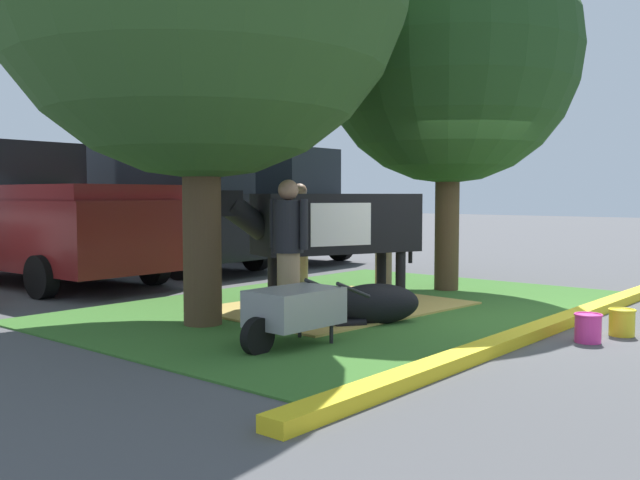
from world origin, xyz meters
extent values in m
plane|color=#4C4C4F|center=(0.00, 0.00, 0.00)|extent=(80.00, 80.00, 0.00)
cube|color=#386B28|center=(-0.55, 1.90, 0.01)|extent=(7.48, 5.11, 0.02)
cube|color=yellow|center=(-0.55, -0.80, 0.06)|extent=(8.68, 0.24, 0.12)
cube|color=tan|center=(-0.82, 1.94, 0.03)|extent=(3.38, 2.65, 0.04)
cylinder|color=#4C3823|center=(-2.75, 2.37, 1.20)|extent=(0.44, 0.44, 2.40)
cylinder|color=#4C3823|center=(1.65, 1.72, 1.14)|extent=(0.38, 0.38, 2.28)
sphere|color=#23471E|center=(1.65, 1.72, 3.67)|extent=(3.98, 3.98, 3.98)
cube|color=black|center=(-0.55, 2.14, 1.12)|extent=(2.40, 1.51, 0.80)
cube|color=white|center=(-0.69, 2.19, 1.12)|extent=(1.10, 1.00, 0.56)
cylinder|color=black|center=(-1.79, 2.63, 1.22)|extent=(0.71, 0.53, 0.58)
cube|color=black|center=(-2.09, 2.75, 1.40)|extent=(0.51, 0.41, 0.32)
cube|color=white|center=(-2.27, 2.83, 1.36)|extent=(0.19, 0.23, 0.20)
cylinder|color=black|center=(-1.45, 2.23, 0.36)|extent=(0.14, 0.14, 0.72)
cylinder|color=black|center=(-1.26, 2.68, 0.36)|extent=(0.14, 0.14, 0.72)
cylinder|color=black|center=(0.15, 1.59, 0.36)|extent=(0.14, 0.14, 0.72)
cylinder|color=black|center=(0.34, 2.04, 0.36)|extent=(0.14, 0.14, 0.72)
cylinder|color=black|center=(0.56, 1.69, 0.87)|extent=(0.06, 0.06, 0.70)
ellipsoid|color=black|center=(-1.41, 0.90, 0.24)|extent=(1.18, 1.00, 0.48)
cube|color=black|center=(-1.92, 1.23, 0.26)|extent=(0.34, 0.32, 0.22)
cube|color=silver|center=(-2.02, 1.30, 0.26)|extent=(0.11, 0.12, 0.16)
cylinder|color=black|center=(-1.81, 0.94, 0.06)|extent=(0.35, 0.28, 0.10)
cylinder|color=#9E7F5B|center=(0.91, 2.41, 0.39)|extent=(0.26, 0.26, 0.77)
cylinder|color=slate|center=(0.91, 2.41, 1.03)|extent=(0.34, 0.34, 0.53)
sphere|color=beige|center=(0.91, 2.41, 1.40)|extent=(0.21, 0.21, 0.21)
cylinder|color=slate|center=(0.91, 2.19, 1.06)|extent=(0.09, 0.09, 0.50)
cylinder|color=slate|center=(0.92, 2.63, 1.06)|extent=(0.09, 0.09, 0.50)
cylinder|color=#9E7F5B|center=(-2.19, 1.54, 0.43)|extent=(0.26, 0.26, 0.86)
cylinder|color=black|center=(-2.19, 1.54, 1.15)|extent=(0.34, 0.34, 0.59)
sphere|color=#8C664C|center=(-2.19, 1.54, 1.56)|extent=(0.23, 0.23, 0.23)
cylinder|color=black|center=(-2.20, 1.76, 1.18)|extent=(0.09, 0.09, 0.56)
cylinder|color=black|center=(-2.17, 1.32, 1.18)|extent=(0.09, 0.09, 0.56)
cylinder|color=#9E7F5B|center=(0.18, 3.50, 0.43)|extent=(0.26, 0.26, 0.86)
cylinder|color=#23478C|center=(0.18, 3.50, 1.15)|extent=(0.34, 0.34, 0.59)
sphere|color=#8C664C|center=(0.18, 3.50, 1.57)|extent=(0.23, 0.23, 0.23)
cylinder|color=#23478C|center=(0.31, 3.32, 1.18)|extent=(0.09, 0.09, 0.56)
cylinder|color=#23478C|center=(0.05, 3.68, 1.18)|extent=(0.09, 0.09, 0.56)
cube|color=gray|center=(-2.88, 0.81, 0.40)|extent=(0.92, 0.63, 0.36)
cylinder|color=black|center=(-3.38, 0.83, 0.18)|extent=(0.36, 0.11, 0.36)
cylinder|color=black|center=(-2.59, 0.59, 0.12)|extent=(0.04, 0.04, 0.24)
cylinder|color=black|center=(-2.57, 1.03, 0.12)|extent=(0.04, 0.04, 0.24)
cylinder|color=black|center=(-2.24, 0.57, 0.52)|extent=(0.53, 0.06, 0.23)
cylinder|color=black|center=(-2.22, 1.01, 0.52)|extent=(0.53, 0.06, 0.23)
cylinder|color=#EA3893|center=(-0.79, -1.33, 0.14)|extent=(0.26, 0.26, 0.28)
torus|color=#EA3893|center=(-0.79, -1.33, 0.28)|extent=(0.29, 0.29, 0.02)
cylinder|color=yellow|center=(-0.22, -1.49, 0.14)|extent=(0.26, 0.26, 0.28)
torus|color=yellow|center=(-0.22, -1.49, 0.28)|extent=(0.29, 0.29, 0.02)
cube|color=maroon|center=(-1.94, 7.53, 0.87)|extent=(2.12, 5.44, 1.10)
cube|color=black|center=(-1.96, 8.48, 1.92)|extent=(1.88, 1.84, 1.00)
cube|color=maroon|center=(-1.91, 6.32, 1.54)|extent=(1.96, 2.74, 0.24)
cylinder|color=black|center=(-0.98, 9.31, 0.32)|extent=(0.23, 0.64, 0.64)
cylinder|color=black|center=(-2.90, 5.75, 0.32)|extent=(0.23, 0.64, 0.64)
cylinder|color=black|center=(-0.90, 5.80, 0.32)|extent=(0.23, 0.64, 0.64)
cube|color=black|center=(0.74, 7.52, 0.92)|extent=(2.00, 4.64, 1.20)
cube|color=black|center=(0.74, 7.52, 2.02)|extent=(1.74, 3.24, 1.00)
cylinder|color=black|center=(-0.24, 9.00, 0.32)|extent=(0.23, 0.64, 0.64)
cylinder|color=black|center=(1.66, 9.04, 0.32)|extent=(0.23, 0.64, 0.64)
cylinder|color=black|center=(-0.17, 6.01, 0.32)|extent=(0.23, 0.64, 0.64)
cylinder|color=black|center=(1.73, 6.05, 0.32)|extent=(0.23, 0.64, 0.64)
cube|color=#3D3D42|center=(3.49, 7.58, 0.92)|extent=(2.00, 4.64, 1.20)
cube|color=black|center=(3.49, 7.58, 2.02)|extent=(1.74, 3.24, 1.00)
cylinder|color=black|center=(2.50, 9.05, 0.32)|extent=(0.23, 0.64, 0.64)
cylinder|color=black|center=(4.40, 9.09, 0.32)|extent=(0.23, 0.64, 0.64)
cylinder|color=black|center=(2.57, 6.06, 0.32)|extent=(0.23, 0.64, 0.64)
cylinder|color=black|center=(4.47, 6.10, 0.32)|extent=(0.23, 0.64, 0.64)
camera|label=1|loc=(-7.92, -3.78, 1.51)|focal=39.07mm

